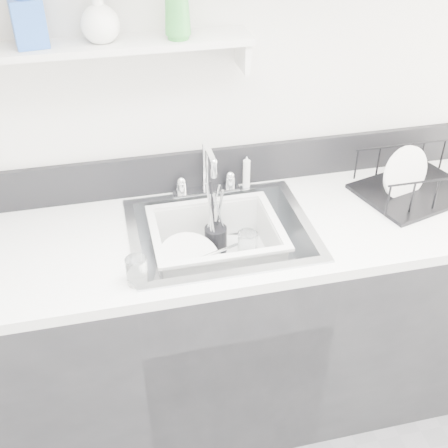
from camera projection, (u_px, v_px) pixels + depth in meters
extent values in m
cube|color=silver|center=(202.00, 95.00, 1.99)|extent=(3.50, 0.02, 2.60)
cube|color=black|center=(221.00, 327.00, 2.24)|extent=(3.20, 0.62, 0.88)
cube|color=white|center=(221.00, 235.00, 1.98)|extent=(3.20, 0.62, 0.04)
cube|color=black|center=(204.00, 169.00, 2.16)|extent=(3.20, 0.02, 0.16)
cube|color=silver|center=(206.00, 191.00, 2.17)|extent=(0.26, 0.06, 0.02)
cylinder|color=silver|center=(182.00, 188.00, 2.13)|extent=(0.04, 0.04, 0.05)
cylinder|color=silver|center=(230.00, 182.00, 2.17)|extent=(0.04, 0.04, 0.05)
cylinder|color=silver|center=(206.00, 168.00, 2.11)|extent=(0.02, 0.02, 0.20)
cylinder|color=silver|center=(209.00, 152.00, 1.99)|extent=(0.02, 0.15, 0.02)
cylinder|color=silver|center=(246.00, 172.00, 2.16)|extent=(0.03, 0.03, 0.14)
cube|color=silver|center=(94.00, 46.00, 1.74)|extent=(1.00, 0.16, 0.02)
cube|color=silver|center=(243.00, 54.00, 1.86)|extent=(0.02, 0.14, 0.10)
cylinder|color=white|center=(192.00, 269.00, 2.02)|extent=(0.24, 0.24, 0.01)
cylinder|color=white|center=(193.00, 265.00, 2.01)|extent=(0.23, 0.23, 0.01)
cylinder|color=white|center=(189.00, 259.00, 1.99)|extent=(0.27, 0.26, 0.10)
cylinder|color=black|center=(216.00, 239.00, 2.09)|extent=(0.08, 0.08, 0.10)
cylinder|color=silver|center=(212.00, 218.00, 2.04)|extent=(0.01, 0.05, 0.21)
cylinder|color=silver|center=(220.00, 222.00, 2.04)|extent=(0.02, 0.04, 0.19)
cylinder|color=black|center=(212.00, 214.00, 2.03)|extent=(0.01, 0.06, 0.23)
cylinder|color=white|center=(247.00, 245.00, 2.06)|extent=(0.10, 0.10, 0.10)
cylinder|color=white|center=(137.00, 271.00, 1.71)|extent=(0.08, 0.08, 0.09)
imported|color=white|center=(249.00, 272.00, 1.99)|extent=(0.12, 0.12, 0.04)
imported|color=blue|center=(26.00, 11.00, 1.64)|extent=(0.11, 0.11, 0.21)
imported|color=white|center=(99.00, 16.00, 1.70)|extent=(0.13, 0.13, 0.15)
imported|color=green|center=(177.00, 4.00, 1.70)|extent=(0.09, 0.10, 0.21)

